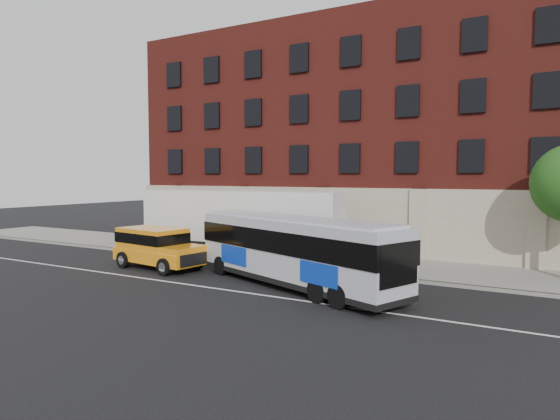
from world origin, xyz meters
The scene contains 9 objects.
ground centered at (0.00, 0.00, 0.00)m, with size 120.00×120.00×0.00m, color black.
sidewalk centered at (0.00, 9.00, 0.07)m, with size 60.00×6.00×0.15m, color gray.
kerb centered at (0.00, 6.00, 0.07)m, with size 60.00×0.25×0.15m, color gray.
lane_line centered at (0.00, 0.50, 0.01)m, with size 60.00×0.12×0.01m, color silver.
building centered at (-0.01, 16.92, 7.58)m, with size 30.00×12.10×15.00m.
sign_pole centered at (-8.50, 6.15, 1.45)m, with size 0.30×0.20×2.50m.
city_bus centered at (3.01, 2.43, 1.71)m, with size 11.41×6.33×3.10m.
yellow_suv centered at (-5.46, 2.77, 1.21)m, with size 5.66×2.99×2.11m.
shipping_container centered at (-3.15, 7.25, 1.98)m, with size 12.22×3.67×4.01m.
Camera 1 is at (13.19, -16.51, 4.91)m, focal length 31.81 mm.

